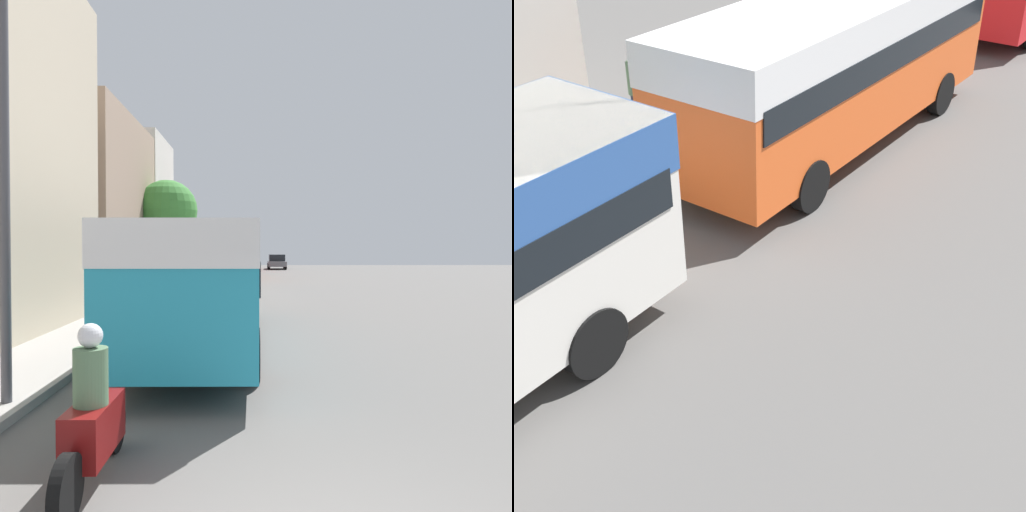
# 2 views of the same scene
# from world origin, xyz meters

# --- Properties ---
(bus_third_in_line) EXTENTS (2.66, 9.31, 3.15)m
(bus_third_in_line) POSITION_xyz_m (-1.89, 34.71, 2.04)
(bus_third_in_line) COLOR #EA5B23
(bus_third_in_line) RESTS_ON ground_plane
(pedestrian_near_curb) EXTENTS (0.39, 0.39, 1.77)m
(pedestrian_near_curb) POSITION_xyz_m (-5.59, 32.48, 1.05)
(pedestrian_near_curb) COLOR #232838
(pedestrian_near_curb) RESTS_ON sidewalk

